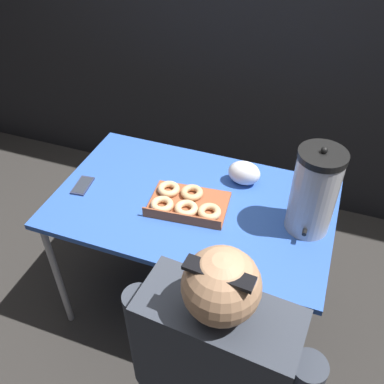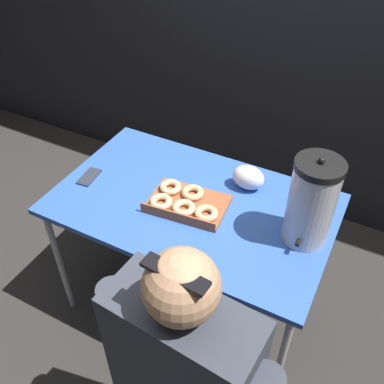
% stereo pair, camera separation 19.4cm
% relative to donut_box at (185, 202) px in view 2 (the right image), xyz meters
% --- Properties ---
extents(ground_plane, '(12.00, 12.00, 0.00)m').
position_rel_donut_box_xyz_m(ground_plane, '(0.02, 0.04, -0.79)').
color(ground_plane, '#2D2B28').
extents(back_wall, '(6.00, 0.11, 2.43)m').
position_rel_donut_box_xyz_m(back_wall, '(0.02, 1.18, 0.43)').
color(back_wall, black).
rests_on(back_wall, ground).
extents(folding_table, '(1.29, 0.79, 0.77)m').
position_rel_donut_box_xyz_m(folding_table, '(0.02, 0.04, -0.07)').
color(folding_table, '#2D56B2').
rests_on(folding_table, ground).
extents(donut_box, '(0.38, 0.28, 0.05)m').
position_rel_donut_box_xyz_m(donut_box, '(0.00, 0.00, 0.00)').
color(donut_box, brown).
rests_on(donut_box, folding_table).
extents(coffee_urn, '(0.19, 0.22, 0.42)m').
position_rel_donut_box_xyz_m(coffee_urn, '(0.54, 0.06, 0.18)').
color(coffee_urn, '#B7B7BC').
rests_on(coffee_urn, folding_table).
extents(cell_phone, '(0.08, 0.14, 0.01)m').
position_rel_donut_box_xyz_m(cell_phone, '(-0.52, -0.04, -0.02)').
color(cell_phone, '#2D334C').
rests_on(cell_phone, folding_table).
extents(plastic_bag, '(0.16, 0.11, 0.12)m').
position_rel_donut_box_xyz_m(plastic_bag, '(0.20, 0.26, 0.04)').
color(plastic_bag, white).
rests_on(plastic_bag, folding_table).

